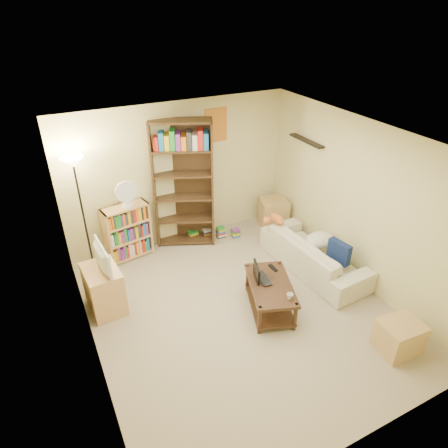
{
  "coord_description": "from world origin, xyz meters",
  "views": [
    {
      "loc": [
        -2.17,
        -3.78,
        3.98
      ],
      "look_at": [
        0.09,
        0.69,
        1.05
      ],
      "focal_mm": 32.0,
      "sensor_mm": 36.0,
      "label": 1
    }
  ],
  "objects_px": {
    "laptop": "(266,278)",
    "end_cabinet": "(399,336)",
    "floor_lamp": "(77,183)",
    "sofa": "(314,254)",
    "tv_stand": "(104,289)",
    "short_bookshelf": "(128,232)",
    "coffee_table": "(270,292)",
    "tabby_cat": "(275,219)",
    "television": "(98,259)",
    "mug": "(290,296)",
    "side_table": "(273,213)",
    "desk_fan": "(126,194)",
    "tall_bookshelf": "(183,182)"
  },
  "relations": [
    {
      "from": "laptop",
      "to": "end_cabinet",
      "type": "height_order",
      "value": "laptop"
    },
    {
      "from": "floor_lamp",
      "to": "sofa",
      "type": "bearing_deg",
      "value": -26.5
    },
    {
      "from": "tv_stand",
      "to": "short_bookshelf",
      "type": "relative_size",
      "value": 0.7
    },
    {
      "from": "coffee_table",
      "to": "sofa",
      "type": "bearing_deg",
      "value": 42.9
    },
    {
      "from": "short_bookshelf",
      "to": "tabby_cat",
      "type": "bearing_deg",
      "value": -32.98
    },
    {
      "from": "television",
      "to": "tv_stand",
      "type": "bearing_deg",
      "value": -94.01
    },
    {
      "from": "mug",
      "to": "end_cabinet",
      "type": "bearing_deg",
      "value": -44.76
    },
    {
      "from": "tabby_cat",
      "to": "laptop",
      "type": "height_order",
      "value": "tabby_cat"
    },
    {
      "from": "floor_lamp",
      "to": "coffee_table",
      "type": "bearing_deg",
      "value": -45.56
    },
    {
      "from": "short_bookshelf",
      "to": "mug",
      "type": "bearing_deg",
      "value": -70.18
    },
    {
      "from": "laptop",
      "to": "end_cabinet",
      "type": "bearing_deg",
      "value": -137.91
    },
    {
      "from": "sofa",
      "to": "coffee_table",
      "type": "xyz_separation_m",
      "value": [
        -1.16,
        -0.5,
        0.01
      ]
    },
    {
      "from": "tabby_cat",
      "to": "short_bookshelf",
      "type": "xyz_separation_m",
      "value": [
        -2.29,
        0.98,
        -0.16
      ]
    },
    {
      "from": "sofa",
      "to": "tv_stand",
      "type": "relative_size",
      "value": 2.94
    },
    {
      "from": "coffee_table",
      "to": "laptop",
      "type": "bearing_deg",
      "value": 106.46
    },
    {
      "from": "side_table",
      "to": "short_bookshelf",
      "type": "bearing_deg",
      "value": 175.07
    },
    {
      "from": "tabby_cat",
      "to": "mug",
      "type": "bearing_deg",
      "value": -116.62
    },
    {
      "from": "tabby_cat",
      "to": "coffee_table",
      "type": "height_order",
      "value": "tabby_cat"
    },
    {
      "from": "short_bookshelf",
      "to": "desk_fan",
      "type": "bearing_deg",
      "value": -50.36
    },
    {
      "from": "tall_bookshelf",
      "to": "side_table",
      "type": "distance_m",
      "value": 1.95
    },
    {
      "from": "tv_stand",
      "to": "desk_fan",
      "type": "bearing_deg",
      "value": 52.88
    },
    {
      "from": "tv_stand",
      "to": "short_bookshelf",
      "type": "bearing_deg",
      "value": 55.94
    },
    {
      "from": "sofa",
      "to": "laptop",
      "type": "relative_size",
      "value": 5.39
    },
    {
      "from": "mug",
      "to": "coffee_table",
      "type": "bearing_deg",
      "value": 97.91
    },
    {
      "from": "coffee_table",
      "to": "tv_stand",
      "type": "relative_size",
      "value": 1.7
    },
    {
      "from": "tv_stand",
      "to": "floor_lamp",
      "type": "relative_size",
      "value": 0.35
    },
    {
      "from": "end_cabinet",
      "to": "tabby_cat",
      "type": "bearing_deg",
      "value": 94.24
    },
    {
      "from": "mug",
      "to": "short_bookshelf",
      "type": "distance_m",
      "value": 2.99
    },
    {
      "from": "floor_lamp",
      "to": "side_table",
      "type": "distance_m",
      "value": 3.64
    },
    {
      "from": "side_table",
      "to": "end_cabinet",
      "type": "xyz_separation_m",
      "value": [
        -0.27,
        -3.35,
        -0.07
      ]
    },
    {
      "from": "floor_lamp",
      "to": "side_table",
      "type": "height_order",
      "value": "floor_lamp"
    },
    {
      "from": "coffee_table",
      "to": "side_table",
      "type": "bearing_deg",
      "value": 75.52
    },
    {
      "from": "tabby_cat",
      "to": "television",
      "type": "height_order",
      "value": "television"
    },
    {
      "from": "mug",
      "to": "short_bookshelf",
      "type": "bearing_deg",
      "value": 119.73
    },
    {
      "from": "tall_bookshelf",
      "to": "end_cabinet",
      "type": "relative_size",
      "value": 4.4
    },
    {
      "from": "coffee_table",
      "to": "television",
      "type": "height_order",
      "value": "television"
    },
    {
      "from": "sofa",
      "to": "tall_bookshelf",
      "type": "xyz_separation_m",
      "value": [
        -1.55,
        1.71,
        0.9
      ]
    },
    {
      "from": "mug",
      "to": "side_table",
      "type": "xyz_separation_m",
      "value": [
        1.28,
        2.36,
        -0.21
      ]
    },
    {
      "from": "tall_bookshelf",
      "to": "short_bookshelf",
      "type": "bearing_deg",
      "value": -156.46
    },
    {
      "from": "mug",
      "to": "television",
      "type": "bearing_deg",
      "value": 145.83
    },
    {
      "from": "tabby_cat",
      "to": "end_cabinet",
      "type": "relative_size",
      "value": 0.88
    },
    {
      "from": "sofa",
      "to": "laptop",
      "type": "bearing_deg",
      "value": 104.69
    },
    {
      "from": "tall_bookshelf",
      "to": "desk_fan",
      "type": "height_order",
      "value": "tall_bookshelf"
    },
    {
      "from": "laptop",
      "to": "mug",
      "type": "bearing_deg",
      "value": -167.7
    },
    {
      "from": "tall_bookshelf",
      "to": "floor_lamp",
      "type": "distance_m",
      "value": 1.73
    },
    {
      "from": "mug",
      "to": "end_cabinet",
      "type": "height_order",
      "value": "mug"
    },
    {
      "from": "tabby_cat",
      "to": "tall_bookshelf",
      "type": "relative_size",
      "value": 0.2
    },
    {
      "from": "laptop",
      "to": "end_cabinet",
      "type": "xyz_separation_m",
      "value": [
        1.05,
        -1.5,
        -0.26
      ]
    },
    {
      "from": "laptop",
      "to": "mug",
      "type": "distance_m",
      "value": 0.51
    },
    {
      "from": "laptop",
      "to": "tv_stand",
      "type": "height_order",
      "value": "tv_stand"
    }
  ]
}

